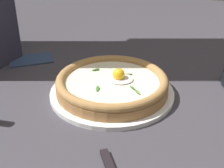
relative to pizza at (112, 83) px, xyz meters
The scene contains 4 objects.
ground_plane 0.06m from the pizza, 37.53° to the right, with size 2.40×2.40×0.03m, color #3A373E.
pizza_plate 0.03m from the pizza, 145.18° to the right, with size 0.33×0.33×0.01m, color white.
pizza is the anchor object (origin of this frame).
folded_napkin 0.35m from the pizza, 156.09° to the left, with size 0.14×0.09×0.01m, color navy.
Camera 1 is at (0.16, -0.67, 0.42)m, focal length 49.69 mm.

